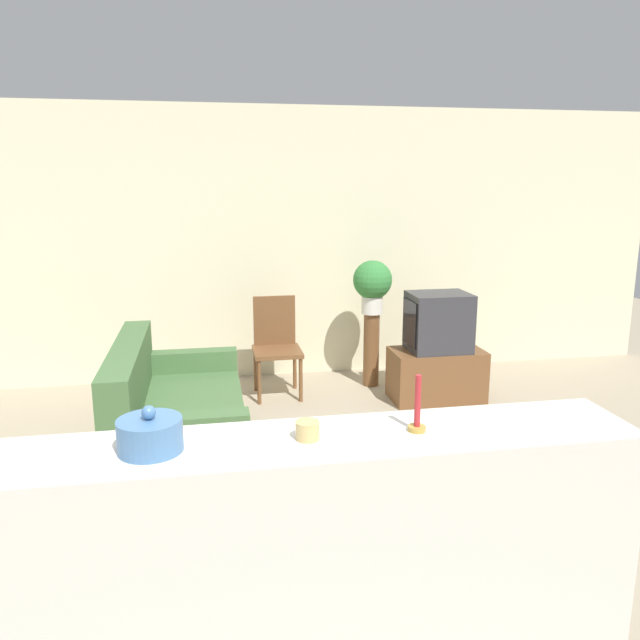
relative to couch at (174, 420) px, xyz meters
name	(u,v)px	position (x,y,z in m)	size (l,w,h in m)	color
ground_plane	(277,575)	(0.57, -1.50, -0.30)	(14.00, 14.00, 0.00)	tan
wall_back	(235,246)	(0.57, 1.93, 1.05)	(9.00, 0.06, 2.70)	beige
couch	(174,420)	(0.00, 0.00, 0.00)	(0.89, 1.62, 0.87)	#476B3D
tv_stand	(436,375)	(2.32, 0.87, -0.06)	(0.84, 0.45, 0.47)	brown
television	(438,322)	(2.31, 0.87, 0.43)	(0.55, 0.43, 0.53)	#333338
wooden_chair	(276,342)	(0.89, 1.31, 0.21)	(0.44, 0.44, 0.92)	brown
plant_stand	(371,350)	(1.83, 1.38, 0.06)	(0.15, 0.15, 0.73)	brown
potted_plant	(372,283)	(1.83, 1.38, 0.73)	(0.38, 0.38, 0.52)	white
foreground_counter	(295,563)	(0.57, -2.17, 0.22)	(2.69, 0.44, 1.03)	silver
decorative_bowl	(150,435)	(0.05, -2.17, 0.79)	(0.23, 0.23, 0.17)	#4C7AAD
candle_jar	(308,430)	(0.62, -2.17, 0.77)	(0.09, 0.09, 0.07)	tan
candlestick	(417,413)	(1.05, -2.17, 0.81)	(0.07, 0.07, 0.23)	#B7933D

